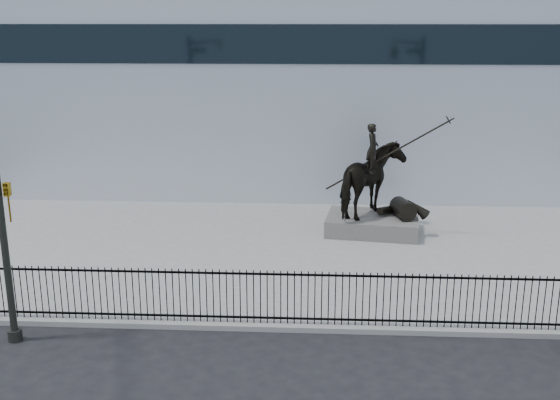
{
  "coord_description": "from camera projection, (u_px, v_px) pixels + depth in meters",
  "views": [
    {
      "loc": [
        0.64,
        -14.71,
        8.0
      ],
      "look_at": [
        -0.48,
        6.0,
        2.25
      ],
      "focal_mm": 42.0,
      "sensor_mm": 36.0,
      "label": 1
    }
  ],
  "objects": [
    {
      "name": "equestrian_statue",
      "position": [
        376.0,
        182.0,
        24.45
      ],
      "size": [
        4.34,
        3.0,
        3.71
      ],
      "rotation": [
        0.0,
        0.0,
        -0.14
      ],
      "color": "black",
      "rests_on": "statue_plinth"
    },
    {
      "name": "building",
      "position": [
        303.0,
        88.0,
        34.37
      ],
      "size": [
        44.0,
        14.0,
        9.0
      ],
      "primitive_type": "cube",
      "color": "silver",
      "rests_on": "ground"
    },
    {
      "name": "ground",
      "position": [
        286.0,
        351.0,
        16.32
      ],
      "size": [
        120.0,
        120.0,
        0.0
      ],
      "primitive_type": "plane",
      "color": "black",
      "rests_on": "ground"
    },
    {
      "name": "statue_plinth",
      "position": [
        372.0,
        224.0,
        24.9
      ],
      "size": [
        3.71,
        2.8,
        0.64
      ],
      "primitive_type": "cube",
      "rotation": [
        0.0,
        0.0,
        -0.14
      ],
      "color": "#504D49",
      "rests_on": "plaza"
    },
    {
      "name": "picket_fence",
      "position": [
        288.0,
        297.0,
        17.28
      ],
      "size": [
        22.1,
        0.1,
        1.5
      ],
      "color": "black",
      "rests_on": "plaza"
    },
    {
      "name": "plaza",
      "position": [
        295.0,
        252.0,
        23.04
      ],
      "size": [
        30.0,
        12.0,
        0.15
      ],
      "primitive_type": "cube",
      "color": "gray",
      "rests_on": "ground"
    }
  ]
}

